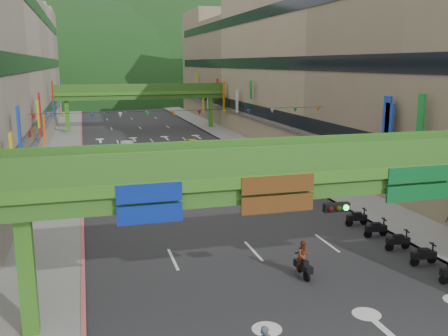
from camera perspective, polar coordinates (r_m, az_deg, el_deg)
name	(u,v)px	position (r m, az deg, el deg)	size (l,w,h in m)	color
road_slab	(156,145)	(64.06, -7.79, 2.62)	(18.00, 140.00, 0.02)	#28282B
sidewalk_left	(65,148)	(63.51, -17.67, 2.15)	(4.00, 140.00, 0.15)	gray
sidewalk_right	(238,141)	(66.43, 1.65, 3.11)	(4.00, 140.00, 0.15)	gray
curb_left	(82,148)	(63.47, -15.96, 2.26)	(0.20, 140.00, 0.18)	#CC5959
curb_right	(225,141)	(65.90, 0.07, 3.06)	(0.20, 140.00, 0.18)	gray
building_row_right	(295,69)	(68.45, 8.17, 11.15)	(12.80, 95.00, 19.00)	gray
overpass_near	(329,187)	(21.02, 11.87, -2.13)	(28.00, 12.27, 7.10)	#4C9E2D
overpass_far	(141,95)	(78.28, -9.47, 8.21)	(28.00, 2.20, 7.10)	#4C9E2D
hill_left	(62,95)	(173.07, -17.99, 7.93)	(168.00, 140.00, 112.00)	#1C4419
hill_right	(173,90)	(195.83, -5.89, 8.84)	(208.00, 176.00, 128.00)	#1C4419
bunting_string	(187,113)	(43.73, -4.29, 6.28)	(26.00, 0.36, 0.47)	black
scooter_rider_mid	(303,259)	(24.80, 9.06, -10.20)	(0.79, 1.60, 1.85)	black
scooter_rider_far	(130,164)	(47.59, -10.72, 0.46)	(0.84, 1.59, 1.89)	maroon
parked_scooter_row	(398,241)	(29.62, 19.27, -7.89)	(1.60, 9.35, 1.08)	black
car_silver	(127,147)	(58.64, -11.01, 2.35)	(1.51, 4.32, 1.42)	#96989C
car_yellow	(194,145)	(59.54, -3.48, 2.69)	(1.67, 4.15, 1.41)	yellow
pedestrian_red	(319,167)	(47.19, 10.82, 0.15)	(0.76, 0.59, 1.56)	red
pedestrian_blue	(263,147)	(56.90, 4.47, 2.39)	(0.80, 0.51, 1.71)	#2B4254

